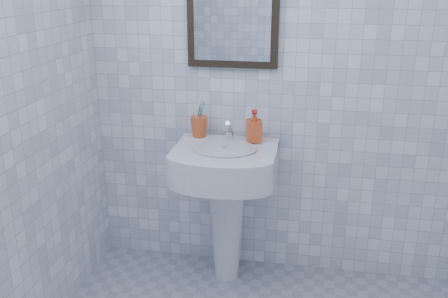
# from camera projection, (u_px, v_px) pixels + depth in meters

# --- Properties ---
(wall_back) EXTENTS (2.20, 0.02, 2.50)m
(wall_back) POSITION_uv_depth(u_px,v_px,m) (283.00, 67.00, 2.74)
(wall_back) COLOR white
(wall_back) RESTS_ON ground
(washbasin) EXTENTS (0.56, 0.41, 0.85)m
(washbasin) POSITION_uv_depth(u_px,v_px,m) (226.00, 191.00, 2.81)
(washbasin) COLOR white
(washbasin) RESTS_ON ground
(faucet) EXTENTS (0.05, 0.11, 0.12)m
(faucet) POSITION_uv_depth(u_px,v_px,m) (229.00, 131.00, 2.80)
(faucet) COLOR silver
(faucet) RESTS_ON washbasin
(toothbrush_cup) EXTENTS (0.12, 0.12, 0.12)m
(toothbrush_cup) POSITION_uv_depth(u_px,v_px,m) (199.00, 127.00, 2.85)
(toothbrush_cup) COLOR #CD5322
(toothbrush_cup) RESTS_ON washbasin
(soap_dispenser) EXTENTS (0.10, 0.10, 0.18)m
(soap_dispenser) POSITION_uv_depth(u_px,v_px,m) (254.00, 126.00, 2.76)
(soap_dispenser) COLOR #D24414
(soap_dispenser) RESTS_ON washbasin
(wall_mirror) EXTENTS (0.50, 0.04, 0.62)m
(wall_mirror) POSITION_uv_depth(u_px,v_px,m) (233.00, 10.00, 2.67)
(wall_mirror) COLOR black
(wall_mirror) RESTS_ON wall_back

